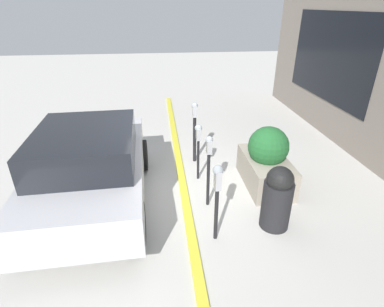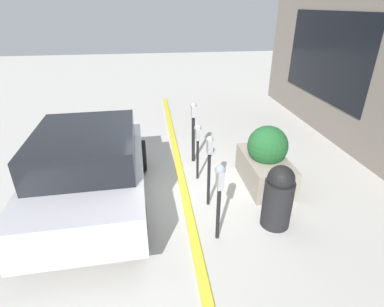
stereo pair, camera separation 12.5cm
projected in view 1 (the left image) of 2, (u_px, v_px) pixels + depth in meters
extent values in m
plane|color=beige|center=(188.00, 192.00, 6.29)|extent=(40.00, 40.00, 0.00)
cube|color=gold|center=(184.00, 191.00, 6.27)|extent=(13.80, 0.16, 0.04)
cube|color=black|center=(329.00, 57.00, 8.53)|extent=(4.14, 0.02, 2.38)
cylinder|color=black|center=(216.00, 214.00, 4.82)|extent=(0.06, 0.06, 1.00)
cube|color=#99999E|center=(218.00, 179.00, 4.53)|extent=(0.20, 0.09, 0.31)
sphere|color=gray|center=(218.00, 170.00, 4.46)|extent=(0.17, 0.17, 0.17)
cylinder|color=black|center=(208.00, 180.00, 5.64)|extent=(0.06, 0.06, 1.13)
cube|color=#99999E|center=(209.00, 146.00, 5.33)|extent=(0.16, 0.09, 0.26)
sphere|color=gray|center=(209.00, 140.00, 5.27)|extent=(0.14, 0.14, 0.14)
cylinder|color=black|center=(198.00, 159.00, 6.56)|extent=(0.05, 0.05, 0.96)
cube|color=#99999E|center=(198.00, 134.00, 6.28)|extent=(0.18, 0.09, 0.26)
sphere|color=gray|center=(198.00, 128.00, 6.22)|extent=(0.16, 0.16, 0.16)
cylinder|color=black|center=(195.00, 139.00, 7.26)|extent=(0.08, 0.08, 1.17)
cube|color=#99999E|center=(195.00, 111.00, 6.94)|extent=(0.18, 0.09, 0.27)
sphere|color=gray|center=(195.00, 105.00, 6.88)|extent=(0.15, 0.15, 0.15)
cube|color=gray|center=(265.00, 171.00, 6.42)|extent=(1.56, 0.84, 0.63)
sphere|color=#1E5628|center=(268.00, 146.00, 6.16)|extent=(0.84, 0.84, 0.84)
cube|color=#B7B7BC|center=(92.00, 171.00, 5.66)|extent=(4.05, 2.04, 0.67)
cube|color=black|center=(85.00, 145.00, 5.24)|extent=(2.13, 1.74, 0.56)
cylinder|color=black|center=(142.00, 155.00, 7.00)|extent=(0.72, 0.23, 0.72)
cylinder|color=black|center=(65.00, 159.00, 6.82)|extent=(0.72, 0.23, 0.72)
cylinder|color=black|center=(137.00, 224.00, 4.81)|extent=(0.72, 0.23, 0.72)
cylinder|color=black|center=(23.00, 233.00, 4.62)|extent=(0.72, 0.23, 0.72)
cylinder|color=black|center=(276.00, 205.00, 5.14)|extent=(0.51, 0.51, 0.88)
sphere|color=black|center=(280.00, 180.00, 4.92)|extent=(0.46, 0.46, 0.46)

